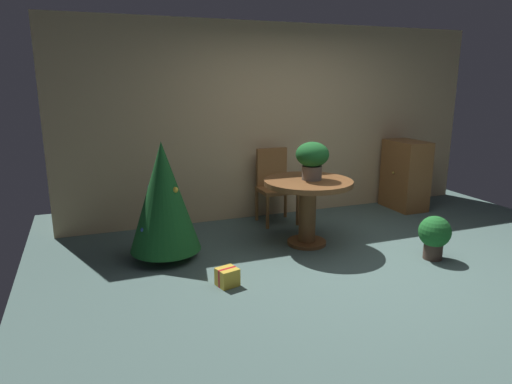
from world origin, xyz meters
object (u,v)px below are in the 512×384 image
Objects in this scene: holiday_tree at (164,197)px; wooden_cabinet at (405,175)px; flower_vase at (312,157)px; wooden_chair_far at (275,182)px; gift_box_gold at (227,277)px; round_dining_table at (308,196)px; potted_plant at (434,235)px.

wooden_cabinet is (3.66, 0.70, -0.18)m from holiday_tree.
flower_vase is 0.44× the size of wooden_chair_far.
gift_box_gold is at bearing -64.96° from holiday_tree.
round_dining_table is 1.03× the size of wooden_chair_far.
wooden_chair_far is 0.78× the size of holiday_tree.
flower_vase is at bearing 138.46° from potted_plant.
wooden_chair_far is at bearing 92.72° from flower_vase.
gift_box_gold is at bearing -148.79° from round_dining_table.
gift_box_gold is at bearing -125.36° from wooden_chair_far.
round_dining_table is 0.96m from wooden_chair_far.
flower_vase is 0.34× the size of holiday_tree.
wooden_chair_far reaches higher than gift_box_gold.
round_dining_table is 0.45m from flower_vase.
flower_vase reaches higher than gift_box_gold.
gift_box_gold is (-1.20, -0.73, -0.49)m from round_dining_table.
wooden_cabinet is (2.05, 0.86, -0.07)m from round_dining_table.
wooden_chair_far is 2.14m from potted_plant.
gift_box_gold is 2.26m from potted_plant.
flower_vase is (0.05, 0.01, 0.45)m from round_dining_table.
round_dining_table is at bearing -5.50° from holiday_tree.
flower_vase is at bearing 30.53° from gift_box_gold.
holiday_tree is at bearing 158.64° from potted_plant.
potted_plant is at bearing -4.09° from gift_box_gold.
wooden_cabinet is (3.24, 1.58, 0.42)m from gift_box_gold.
round_dining_table reaches higher than gift_box_gold.
wooden_cabinet is at bearing 26.00° from gift_box_gold.
round_dining_table is 2.13× the size of potted_plant.
wooden_chair_far is 2.05m from wooden_cabinet.
gift_box_gold is (0.41, -0.88, -0.60)m from holiday_tree.
holiday_tree reaches higher than gift_box_gold.
gift_box_gold is 3.63m from wooden_cabinet.
wooden_cabinet is at bearing 23.00° from flower_vase.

